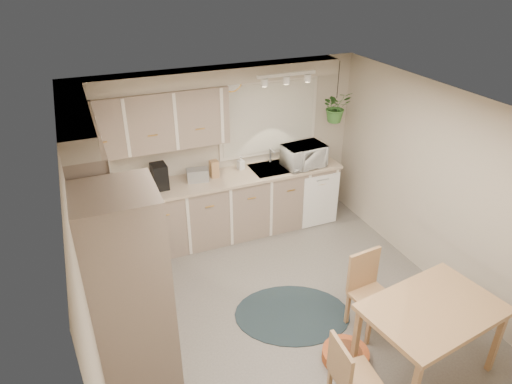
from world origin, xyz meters
TOP-DOWN VIEW (x-y plane):
  - floor at (0.00, 0.00)m, footprint 4.20×4.20m
  - ceiling at (0.00, 0.00)m, footprint 4.20×4.20m
  - wall_back at (0.00, 2.10)m, footprint 4.00×0.04m
  - wall_front at (0.00, -2.10)m, footprint 4.00×0.04m
  - wall_left at (-2.00, 0.00)m, footprint 0.04×4.20m
  - wall_right at (2.00, 0.00)m, footprint 0.04×4.20m
  - base_cab_left at (-1.70, 0.88)m, footprint 0.60×1.85m
  - base_cab_back at (-0.20, 1.80)m, footprint 3.60×0.60m
  - counter_left at (-1.69, 0.88)m, footprint 0.64×1.89m
  - counter_back at (-0.20, 1.79)m, footprint 3.64×0.64m
  - oven_stack at (-1.68, -0.38)m, footprint 0.65×0.65m
  - wall_oven_face at (-1.35, -0.38)m, footprint 0.02×0.56m
  - upper_cab_left at (-1.82, 1.00)m, footprint 0.35×2.00m
  - upper_cab_back at (-1.00, 1.93)m, footprint 2.00×0.35m
  - soffit_left at (-1.85, 1.00)m, footprint 0.30×2.00m
  - soffit_back at (-0.20, 1.95)m, footprint 3.60×0.30m
  - cooktop at (-1.68, 0.30)m, footprint 0.52×0.58m
  - range_hood at (-1.70, 0.30)m, footprint 0.40×0.60m
  - window_blinds at (0.70, 2.07)m, footprint 1.40×0.02m
  - window_frame at (0.70, 2.08)m, footprint 1.50×0.02m
  - sink at (0.70, 1.80)m, footprint 0.70×0.48m
  - dishwasher_front at (1.30, 1.49)m, footprint 0.58×0.02m
  - track_light_bar at (0.70, 1.55)m, footprint 0.80×0.04m
  - wall_clock at (0.15, 2.07)m, footprint 0.30×0.03m
  - dining_table at (0.91, -1.24)m, footprint 1.37×1.01m
  - chair_left at (0.03, -1.37)m, footprint 0.42×0.42m
  - chair_back at (0.76, -0.58)m, footprint 0.46×0.46m
  - braided_rug at (0.07, -0.08)m, footprint 1.60×1.41m
  - pet_bed at (0.28, -0.87)m, footprint 0.54×0.54m
  - microwave at (1.09, 1.70)m, footprint 0.61×0.37m
  - soap_bottle at (0.22, 1.95)m, footprint 0.12×0.21m
  - hanging_plant at (1.56, 1.70)m, footprint 0.42×0.46m
  - coffee_maker at (-0.96, 1.80)m, footprint 0.20×0.24m
  - toaster at (-0.45, 1.82)m, footprint 0.31×0.21m
  - knife_block at (-0.21, 1.85)m, footprint 0.12×0.12m

SIDE VIEW (x-z plane):
  - floor at x=0.00m, z-range 0.00..0.00m
  - braided_rug at x=0.07m, z-range 0.00..0.01m
  - pet_bed at x=0.28m, z-range 0.00..0.11m
  - dining_table at x=0.91m, z-range 0.00..0.79m
  - chair_left at x=0.03m, z-range 0.00..0.84m
  - dishwasher_front at x=1.30m, z-range 0.01..0.84m
  - base_cab_left at x=-1.70m, z-range 0.00..0.90m
  - base_cab_back at x=-0.20m, z-range 0.00..0.90m
  - chair_back at x=0.76m, z-range 0.00..0.90m
  - sink at x=0.70m, z-range 0.85..0.95m
  - counter_left at x=-1.69m, z-range 0.90..0.94m
  - counter_back at x=-0.20m, z-range 0.90..0.94m
  - cooktop at x=-1.68m, z-range 0.93..0.95m
  - soap_bottle at x=0.22m, z-range 0.94..1.03m
  - toaster at x=-0.45m, z-range 0.94..1.11m
  - oven_stack at x=-1.68m, z-range 0.00..2.10m
  - wall_oven_face at x=-1.35m, z-range 0.76..1.34m
  - knife_block at x=-0.21m, z-range 0.94..1.18m
  - coffee_maker at x=-0.96m, z-range 0.94..1.28m
  - microwave at x=1.09m, z-range 0.94..1.33m
  - wall_back at x=0.00m, z-range 0.00..2.40m
  - wall_front at x=0.00m, z-range 0.00..2.40m
  - wall_left at x=-2.00m, z-range 0.00..2.40m
  - wall_right at x=2.00m, z-range 0.00..2.40m
  - range_hood at x=-1.70m, z-range 1.33..1.47m
  - window_blinds at x=0.70m, z-range 1.10..2.10m
  - window_frame at x=0.70m, z-range 1.05..2.15m
  - hanging_plant at x=1.56m, z-range 1.55..1.89m
  - upper_cab_left at x=-1.82m, z-range 1.45..2.20m
  - upper_cab_back at x=-1.00m, z-range 1.45..2.20m
  - wall_clock at x=0.15m, z-range 2.03..2.33m
  - soffit_left at x=-1.85m, z-range 2.20..2.40m
  - soffit_back at x=-0.20m, z-range 2.20..2.40m
  - track_light_bar at x=0.70m, z-range 2.31..2.35m
  - ceiling at x=0.00m, z-range 2.40..2.40m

